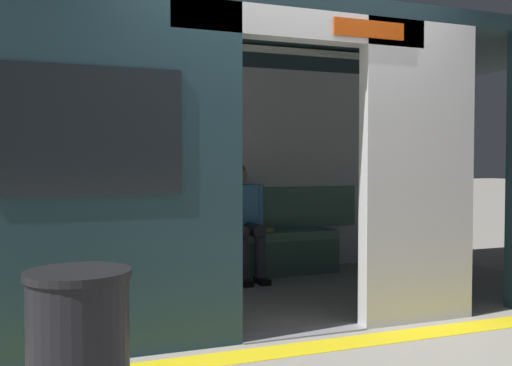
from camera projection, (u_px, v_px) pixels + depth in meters
name	position (u px, v px, depth m)	size (l,w,h in m)	color
ground_plane	(302.00, 333.00, 4.03)	(60.00, 60.00, 0.00)	gray
platform_edge_strip	(322.00, 346.00, 3.75)	(8.00, 0.24, 0.01)	yellow
train_car	(241.00, 124.00, 4.97)	(6.40, 2.53, 2.34)	silver
bench_seat	(216.00, 245.00, 5.90)	(2.66, 0.44, 0.46)	#4C7566
person_seated	(240.00, 212.00, 5.92)	(0.55, 0.68, 1.19)	#4C8CC6
handbag	(191.00, 226.00, 5.84)	(0.26, 0.15, 0.17)	#262D4C
book	(262.00, 230.00, 6.17)	(0.15, 0.22, 0.03)	gold
grab_pole_door	(222.00, 174.00, 4.35)	(0.04, 0.04, 2.20)	silver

